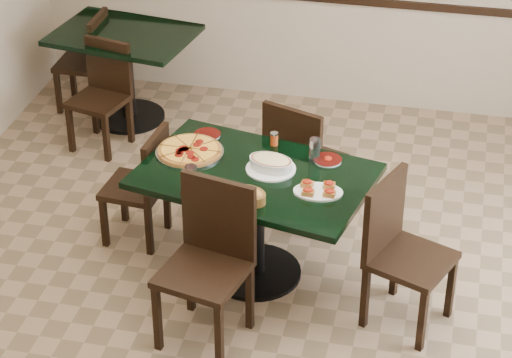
% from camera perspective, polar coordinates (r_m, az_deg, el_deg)
% --- Properties ---
extents(floor, '(5.50, 5.50, 0.00)m').
position_cam_1_polar(floor, '(6.15, 0.78, -6.97)').
color(floor, '#85684C').
rests_on(floor, ground).
extents(room_shell, '(5.50, 5.50, 5.50)m').
position_cam_1_polar(room_shell, '(6.96, 12.21, 8.40)').
color(room_shell, white).
rests_on(room_shell, floor).
extents(main_table, '(1.52, 1.15, 0.75)m').
position_cam_1_polar(main_table, '(6.04, -0.05, -1.13)').
color(main_table, black).
rests_on(main_table, floor).
extents(back_table, '(1.16, 0.92, 0.75)m').
position_cam_1_polar(back_table, '(7.96, -7.49, 6.80)').
color(back_table, black).
rests_on(back_table, floor).
extents(chair_far, '(0.55, 0.55, 0.92)m').
position_cam_1_polar(chair_far, '(6.57, 2.53, 1.25)').
color(chair_far, black).
rests_on(chair_far, floor).
extents(chair_near, '(0.54, 0.54, 0.97)m').
position_cam_1_polar(chair_near, '(5.62, -2.63, -4.24)').
color(chair_near, black).
rests_on(chair_near, floor).
extents(chair_right, '(0.56, 0.56, 0.92)m').
position_cam_1_polar(chair_right, '(5.79, 8.18, -3.73)').
color(chair_right, black).
rests_on(chair_right, floor).
extents(chair_left, '(0.40, 0.40, 0.80)m').
position_cam_1_polar(chair_left, '(6.48, -6.42, -0.15)').
color(chair_left, black).
rests_on(chair_left, floor).
extents(back_chair_near, '(0.47, 0.47, 0.83)m').
position_cam_1_polar(back_chair_near, '(7.66, -8.72, 5.09)').
color(back_chair_near, black).
rests_on(back_chair_near, floor).
extents(back_chair_left, '(0.38, 0.38, 0.82)m').
position_cam_1_polar(back_chair_left, '(8.22, -9.49, 6.89)').
color(back_chair_left, black).
rests_on(back_chair_left, floor).
extents(pepperoni_pizza, '(0.42, 0.42, 0.04)m').
position_cam_1_polar(pepperoni_pizza, '(6.16, -3.82, 1.65)').
color(pepperoni_pizza, '#BBBBC2').
rests_on(pepperoni_pizza, main_table).
extents(lasagna_casserole, '(0.31, 0.30, 0.09)m').
position_cam_1_polar(lasagna_casserole, '(5.95, 0.86, 0.91)').
color(lasagna_casserole, silver).
rests_on(lasagna_casserole, main_table).
extents(bread_basket, '(0.25, 0.21, 0.09)m').
position_cam_1_polar(bread_basket, '(5.67, -0.43, -0.91)').
color(bread_basket, brown).
rests_on(bread_basket, main_table).
extents(bruschetta_platter, '(0.30, 0.22, 0.05)m').
position_cam_1_polar(bruschetta_platter, '(5.75, 3.57, -0.61)').
color(bruschetta_platter, silver).
rests_on(bruschetta_platter, main_table).
extents(side_plate_near, '(0.21, 0.21, 0.02)m').
position_cam_1_polar(side_plate_near, '(5.75, -3.30, -0.83)').
color(side_plate_near, silver).
rests_on(side_plate_near, main_table).
extents(side_plate_far_r, '(0.17, 0.17, 0.03)m').
position_cam_1_polar(side_plate_far_r, '(6.08, 4.12, 1.11)').
color(side_plate_far_r, silver).
rests_on(side_plate_far_r, main_table).
extents(side_plate_far_l, '(0.17, 0.17, 0.02)m').
position_cam_1_polar(side_plate_far_l, '(6.34, -2.80, 2.55)').
color(side_plate_far_l, silver).
rests_on(side_plate_far_l, main_table).
extents(napkin_setting, '(0.18, 0.18, 0.01)m').
position_cam_1_polar(napkin_setting, '(5.75, -3.09, -0.87)').
color(napkin_setting, silver).
rests_on(napkin_setting, main_table).
extents(water_glass_a, '(0.07, 0.07, 0.15)m').
position_cam_1_polar(water_glass_a, '(6.04, 3.37, 1.66)').
color(water_glass_a, silver).
rests_on(water_glass_a, main_table).
extents(water_glass_b, '(0.07, 0.07, 0.15)m').
position_cam_1_polar(water_glass_b, '(5.77, -3.73, 0.08)').
color(water_glass_b, silver).
rests_on(water_glass_b, main_table).
extents(pepper_shaker, '(0.05, 0.05, 0.09)m').
position_cam_1_polar(pepper_shaker, '(6.22, 1.05, 2.32)').
color(pepper_shaker, '#AB4812').
rests_on(pepper_shaker, main_table).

